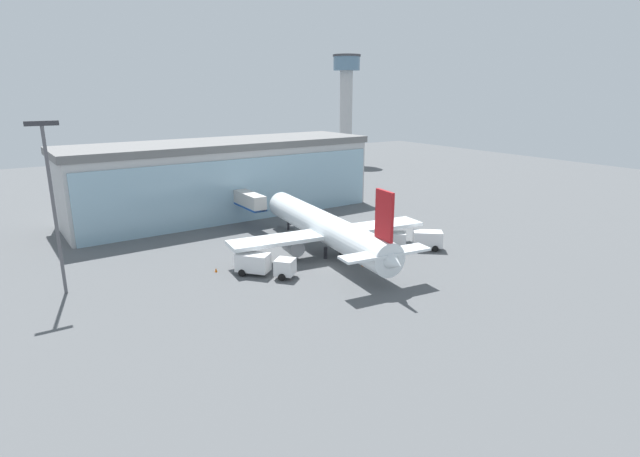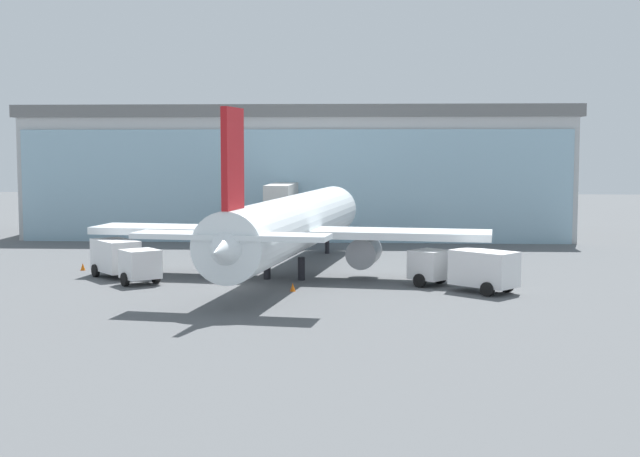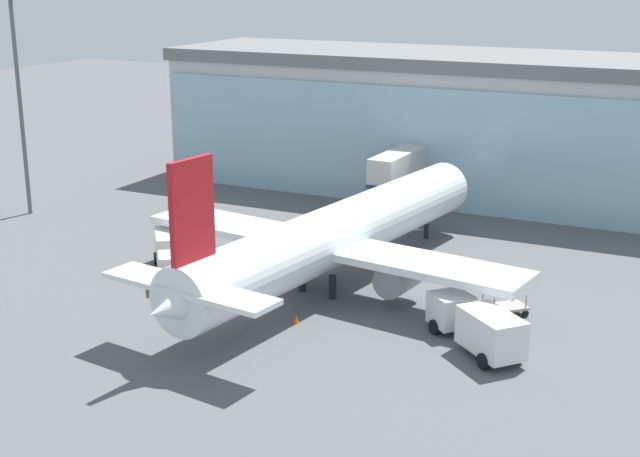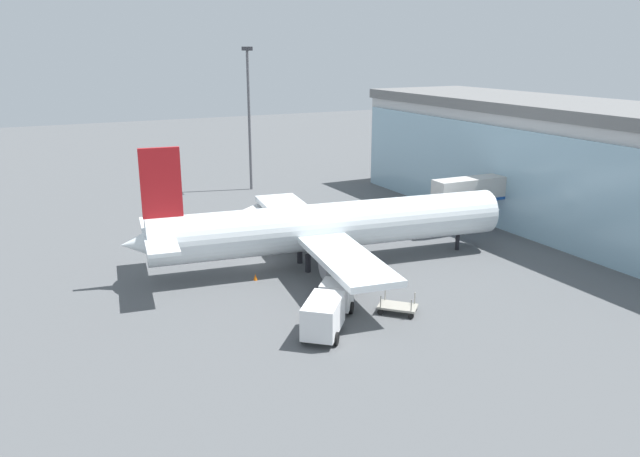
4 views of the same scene
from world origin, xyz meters
TOP-DOWN VIEW (x-y plane):
  - ground at (0.00, 0.00)m, footprint 240.00×240.00m
  - terminal_building at (0.00, 35.30)m, footprint 55.41×16.87m
  - jet_bridge at (-0.40, 25.37)m, footprint 2.34×11.37m
  - apron_light_mast at (-29.82, 10.02)m, footprint 3.20×0.40m
  - airplane at (2.48, 5.57)m, footprint 28.41×35.57m
  - catering_truck at (-8.85, 2.66)m, footprint 6.37×7.01m
  - fuel_truck at (14.36, -0.09)m, footprint 7.04×6.33m
  - baggage_cart at (14.27, 5.70)m, footprint 3.10×3.12m
  - safety_cone_nose at (3.37, -1.44)m, footprint 0.36×0.36m
  - safety_cone_wingtip at (-13.26, 6.97)m, footprint 0.36×0.36m

SIDE VIEW (x-z plane):
  - ground at x=0.00m, z-range 0.00..0.00m
  - safety_cone_nose at x=3.37m, z-range 0.00..0.55m
  - safety_cone_wingtip at x=-13.26m, z-range 0.00..0.55m
  - baggage_cart at x=14.27m, z-range -0.25..1.25m
  - catering_truck at x=-8.85m, z-range 0.14..2.79m
  - fuel_truck at x=14.36m, z-range 0.14..2.79m
  - airplane at x=2.48m, z-range -2.07..9.23m
  - jet_bridge at x=-0.40m, z-range 1.51..7.30m
  - terminal_building at x=0.00m, z-range 0.00..13.23m
  - apron_light_mast at x=-29.82m, z-range 1.75..20.63m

